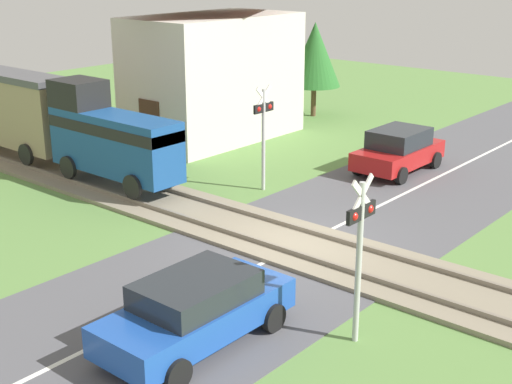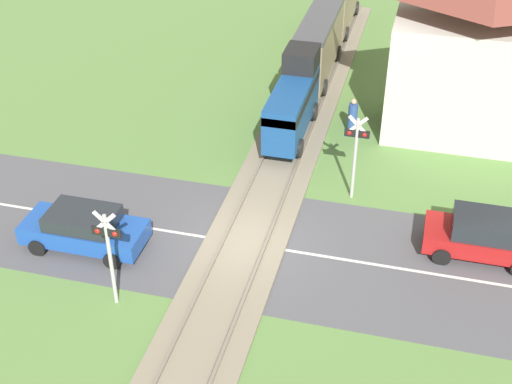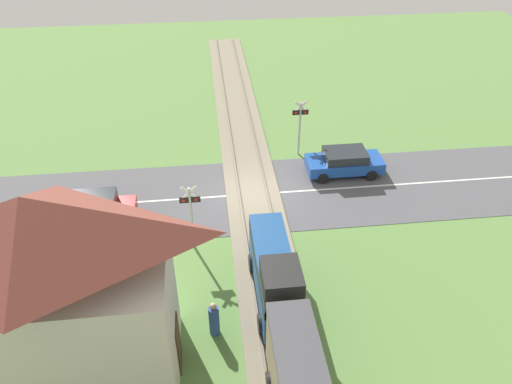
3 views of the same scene
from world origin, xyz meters
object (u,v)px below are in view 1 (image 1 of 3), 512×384
object	(u,v)px
car_near_crossing	(196,309)
crossing_signal_east_approach	(264,125)
pedestrian_by_station	(146,147)
station_building	(213,47)
crossing_signal_west_approach	(360,239)
car_far_side	(398,150)

from	to	relation	value
car_near_crossing	crossing_signal_east_approach	bearing A→B (deg)	32.04
car_near_crossing	pedestrian_by_station	distance (m)	12.62
station_building	crossing_signal_west_approach	bearing A→B (deg)	-127.20
car_near_crossing	car_far_side	distance (m)	13.24
car_far_side	station_building	bearing A→B (deg)	93.50
car_far_side	crossing_signal_east_approach	xyz separation A→B (m)	(-4.63, 2.31, 1.38)
car_far_side	crossing_signal_west_approach	xyz separation A→B (m)	(-10.81, -5.19, 1.38)
station_building	pedestrian_by_station	world-z (taller)	station_building
car_near_crossing	crossing_signal_east_approach	size ratio (longest dim) A/B	1.21
pedestrian_by_station	crossing_signal_east_approach	bearing A→B (deg)	-81.80
crossing_signal_west_approach	pedestrian_by_station	bearing A→B (deg)	66.15
car_far_side	crossing_signal_west_approach	bearing A→B (deg)	-154.36
crossing_signal_west_approach	station_building	world-z (taller)	station_building
crossing_signal_east_approach	station_building	size ratio (longest dim) A/B	0.45
crossing_signal_west_approach	station_building	size ratio (longest dim) A/B	0.45
crossing_signal_west_approach	crossing_signal_east_approach	size ratio (longest dim) A/B	1.00
car_far_side	crossing_signal_west_approach	distance (m)	12.07
crossing_signal_west_approach	car_far_side	bearing A→B (deg)	25.64
car_near_crossing	station_building	world-z (taller)	station_building
pedestrian_by_station	crossing_signal_west_approach	bearing A→B (deg)	-113.85
crossing_signal_east_approach	crossing_signal_west_approach	bearing A→B (deg)	-129.51
station_building	car_near_crossing	bearing A→B (deg)	-137.78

